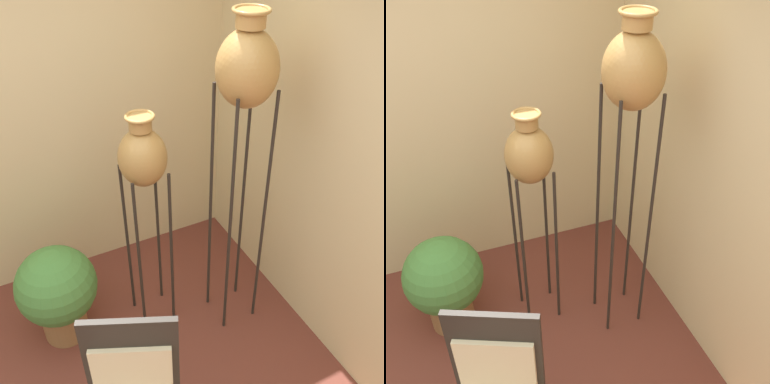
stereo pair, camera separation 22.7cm
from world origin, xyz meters
TOP-DOWN VIEW (x-y plane):
  - vase_stand_tall at (1.30, 0.73)m, footprint 0.33×0.33m
  - vase_stand_medium at (0.79, 0.96)m, footprint 0.29×0.29m
  - potted_plant at (0.17, 1.07)m, footprint 0.53×0.53m

SIDE VIEW (x-z plane):
  - potted_plant at x=0.17m, z-range 0.05..0.77m
  - vase_stand_medium at x=0.79m, z-range 0.50..2.08m
  - vase_stand_tall at x=1.30m, z-range 0.73..2.85m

